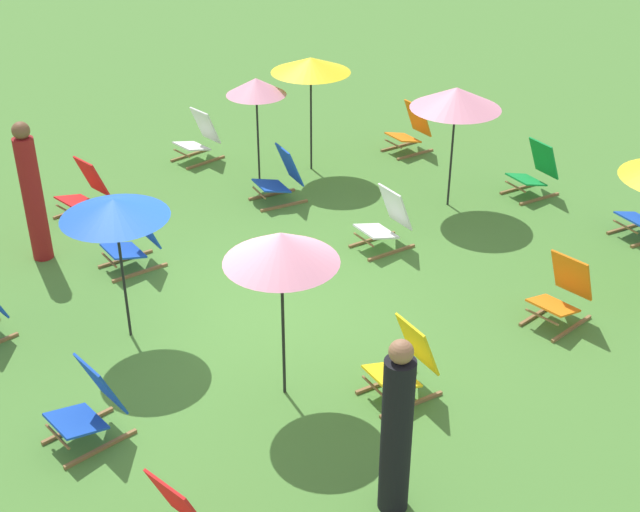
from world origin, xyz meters
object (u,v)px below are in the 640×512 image
at_px(umbrella_2, 456,98).
at_px(person_0, 397,431).
at_px(umbrella_1, 256,87).
at_px(umbrella_3, 114,208).
at_px(deckchair_4, 90,406).
at_px(umbrella_5, 281,248).
at_px(deckchair_3, 199,138).
at_px(deckchair_8, 386,222).
at_px(deckchair_9, 85,191).
at_px(deckchair_1, 535,171).
at_px(person_1, 32,194).
at_px(deckchair_10, 562,293).
at_px(deckchair_5, 281,178).
at_px(deckchair_13, 405,363).
at_px(deckchair_11, 134,241).
at_px(deckchair_12, 411,130).
at_px(umbrella_0, 311,65).

distance_m(umbrella_2, person_0, 6.15).
bearing_deg(umbrella_1, umbrella_3, -60.50).
relative_size(deckchair_4, umbrella_5, 0.45).
bearing_deg(umbrella_1, deckchair_3, -173.65).
xyz_separation_m(deckchair_8, deckchair_9, (-3.66, -2.32, 0.00)).
height_order(deckchair_1, deckchair_3, same).
distance_m(umbrella_2, person_1, 5.80).
relative_size(umbrella_2, person_1, 0.95).
distance_m(deckchair_10, umbrella_1, 5.56).
height_order(deckchair_10, umbrella_2, umbrella_2).
xyz_separation_m(deckchair_5, person_0, (5.18, -3.45, 0.46)).
xyz_separation_m(umbrella_1, person_0, (5.98, -3.73, -0.67)).
bearing_deg(umbrella_1, person_0, -31.94).
bearing_deg(person_1, deckchair_10, -120.75).
xyz_separation_m(deckchair_13, person_1, (-5.18, -1.19, 0.55)).
xyz_separation_m(deckchair_1, umbrella_1, (-3.32, -2.58, 1.14)).
distance_m(umbrella_3, person_1, 2.43).
distance_m(deckchair_4, deckchair_13, 3.09).
distance_m(deckchair_11, person_0, 5.15).
bearing_deg(umbrella_2, deckchair_12, 145.26).
xyz_separation_m(deckchair_3, deckchair_13, (6.35, -2.33, 0.00)).
distance_m(deckchair_4, deckchair_12, 8.05).
height_order(deckchair_13, umbrella_3, umbrella_3).
xyz_separation_m(deckchair_1, umbrella_5, (0.85, -5.91, 1.32)).
bearing_deg(person_1, deckchair_8, -103.81).
bearing_deg(deckchair_12, deckchair_3, -117.54).
bearing_deg(deckchair_13, deckchair_9, -164.83).
relative_size(deckchair_5, umbrella_3, 0.51).
bearing_deg(deckchair_3, deckchair_12, 52.61).
height_order(deckchair_3, deckchair_12, same).
relative_size(deckchair_11, umbrella_0, 0.46).
height_order(deckchair_1, deckchair_5, same).
height_order(deckchair_1, deckchair_9, same).
height_order(deckchair_9, deckchair_13, same).
bearing_deg(deckchair_11, deckchair_1, 75.67).
relative_size(umbrella_0, person_0, 1.05).
bearing_deg(deckchair_13, deckchair_4, -108.32).
height_order(deckchair_3, deckchair_11, same).
bearing_deg(deckchair_1, deckchair_5, -116.27).
distance_m(deckchair_3, deckchair_10, 6.76).
bearing_deg(person_1, deckchair_9, -30.47).
height_order(deckchair_9, deckchair_12, same).
relative_size(deckchair_9, person_0, 0.48).
xyz_separation_m(deckchair_3, deckchair_10, (6.76, -0.03, 0.00)).
relative_size(deckchair_10, person_0, 0.48).
distance_m(deckchair_10, person_0, 3.62).
bearing_deg(deckchair_10, person_1, -145.24).
relative_size(deckchair_11, person_1, 0.44).
bearing_deg(deckchair_1, deckchair_3, -134.34).
distance_m(deckchair_3, deckchair_4, 6.80).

